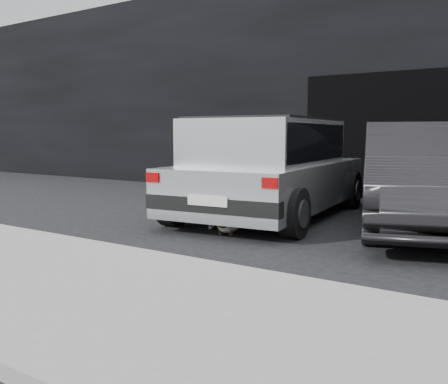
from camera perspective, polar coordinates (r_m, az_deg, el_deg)
The scene contains 9 objects.
ground at distance 7.48m, azimuth 3.78°, elevation -3.76°, with size 80.00×80.00×0.00m, color black.
building_facade at distance 12.71m, azimuth 21.95°, elevation 11.38°, with size 34.00×4.00×5.00m, color black.
garage_opening at distance 10.71m, azimuth 19.43°, elevation 6.01°, with size 4.00×0.10×2.60m, color black.
curb at distance 4.80m, azimuth -1.47°, elevation -8.95°, with size 18.00×0.25×0.12m, color gray.
sidewalk at distance 3.93m, azimuth -11.87°, elevation -12.75°, with size 18.00×2.20×0.11m, color gray.
silver_hatchback at distance 8.13m, azimuth 5.30°, elevation 3.26°, with size 2.50×4.51×1.60m.
second_car at distance 7.62m, azimuth 21.83°, elevation 1.75°, with size 1.61×4.63×1.52m, color black.
cat_siamese at distance 6.79m, azimuth 0.46°, elevation -3.66°, with size 0.45×0.83×0.30m.
cat_white at distance 7.14m, azimuth -0.00°, elevation -2.82°, with size 0.72×0.42×0.36m.
Camera 1 is at (3.67, -6.38, 1.35)m, focal length 40.00 mm.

